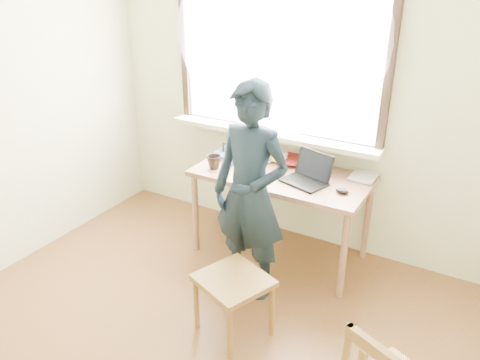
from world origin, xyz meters
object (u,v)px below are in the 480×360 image
Objects in this scene: person at (250,194)px; mug_white at (281,157)px; desk at (281,182)px; laptop at (308,175)px; mug_dark at (214,162)px; work_chair at (233,287)px.

mug_white is at bearing 102.27° from person.
laptop is at bearing -8.76° from desk.
desk is 0.27m from mug_white.
person is at bearing -33.63° from mug_dark.
desk is at bearing 19.13° from mug_dark.
person is (0.52, -0.34, -0.00)m from mug_dark.
work_chair is 0.64m from person.
person is at bearing -80.88° from mug_white.
person is (-0.22, -0.49, -0.00)m from laptop.
mug_white is at bearing 116.67° from desk.
mug_white is 0.94× the size of mug_dark.
mug_white is at bearing 45.00° from mug_dark.
mug_dark is (-0.74, -0.14, 0.00)m from laptop.
mug_dark is at bearing -135.00° from mug_white.
desk reaches higher than work_chair.
laptop is 0.53m from person.
person reaches higher than mug_dark.
mug_dark is 1.12m from work_chair.
mug_dark is (-0.40, -0.40, 0.01)m from mug_white.
work_chair is (0.66, -0.81, -0.42)m from mug_dark.
mug_white is (-0.34, 0.26, -0.01)m from laptop.
laptop is 0.43m from mug_white.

